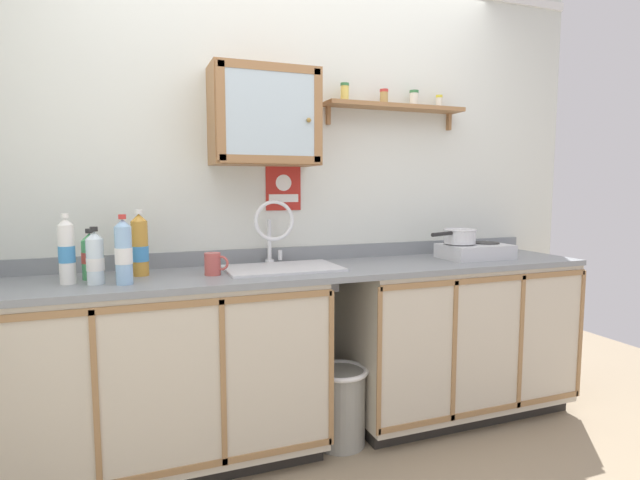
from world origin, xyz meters
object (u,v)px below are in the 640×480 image
warning_sign (283,189)px  saucepan (459,236)px  bottle_water_blue_4 (124,252)px  trash_bin (340,405)px  sink (281,268)px  bottle_opaque_white_0 (67,252)px  hot_plate_stove (475,251)px  bottle_soda_green_1 (90,256)px  bottle_water_clear_2 (95,259)px  wall_cabinet (264,117)px  mug (213,264)px  bottle_juice_amber_3 (140,247)px

warning_sign → saucepan: bearing=-15.3°
bottle_water_blue_4 → trash_bin: size_ratio=0.74×
sink → warning_sign: (0.09, 0.24, 0.41)m
warning_sign → bottle_opaque_white_0: bearing=-164.2°
hot_plate_stove → trash_bin: (-0.90, -0.09, -0.76)m
saucepan → hot_plate_stove: bearing=-10.3°
warning_sign → trash_bin: 1.20m
sink → bottle_soda_green_1: bearing=178.8°
bottle_water_clear_2 → wall_cabinet: (0.82, 0.22, 0.67)m
hot_plate_stove → bottle_water_blue_4: 1.93m
bottle_opaque_white_0 → bottle_water_blue_4: size_ratio=1.01×
hot_plate_stove → sink: bearing=177.6°
bottle_water_blue_4 → wall_cabinet: bearing=21.2°
saucepan → trash_bin: saucepan is taller
hot_plate_stove → mug: size_ratio=3.53×
sink → mug: sink is taller
wall_cabinet → warning_sign: wall_cabinet is taller
hot_plate_stove → saucepan: saucepan is taller
sink → hot_plate_stove: sink is taller
bottle_juice_amber_3 → bottle_water_blue_4: (-0.07, -0.20, -0.00)m
sink → hot_plate_stove: (1.17, -0.05, 0.04)m
bottle_opaque_white_0 → bottle_water_blue_4: bearing=-23.0°
hot_plate_stove → bottle_opaque_white_0: bearing=-179.6°
bottle_water_clear_2 → trash_bin: size_ratio=0.61×
hot_plate_stove → saucepan: size_ratio=1.12×
wall_cabinet → warning_sign: (0.14, 0.13, -0.37)m
sink → bottle_juice_amber_3: sink is taller
wall_cabinet → bottle_water_blue_4: bearing=-158.8°
hot_plate_stove → bottle_soda_green_1: bearing=178.1°
saucepan → bottle_opaque_white_0: bearing=-179.1°
bottle_soda_green_1 → warning_sign: 1.05m
saucepan → warning_sign: 1.06m
bottle_water_blue_4 → bottle_opaque_white_0: bearing=157.0°
bottle_juice_amber_3 → bottle_opaque_white_0: bearing=-160.7°
bottle_soda_green_1 → bottle_water_clear_2: (0.03, -0.13, 0.00)m
wall_cabinet → sink: bearing=-66.5°
mug → trash_bin: mug is taller
bottle_juice_amber_3 → bottle_water_blue_4: bottle_juice_amber_3 is taller
bottle_soda_green_1 → warning_sign: warning_sign is taller
hot_plate_stove → mug: 1.53m
bottle_juice_amber_3 → trash_bin: (0.95, -0.18, -0.85)m
wall_cabinet → mug: bearing=-149.6°
saucepan → bottle_water_clear_2: bearing=-177.6°
hot_plate_stove → warning_sign: size_ratio=1.60×
wall_cabinet → trash_bin: 1.55m
bottle_opaque_white_0 → hot_plate_stove: bearing=0.4°
bottle_water_blue_4 → trash_bin: bearing=1.1°
sink → warning_sign: warning_sign is taller
bottle_juice_amber_3 → sink: bearing=-3.6°
bottle_soda_green_1 → bottle_water_blue_4: size_ratio=0.77×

